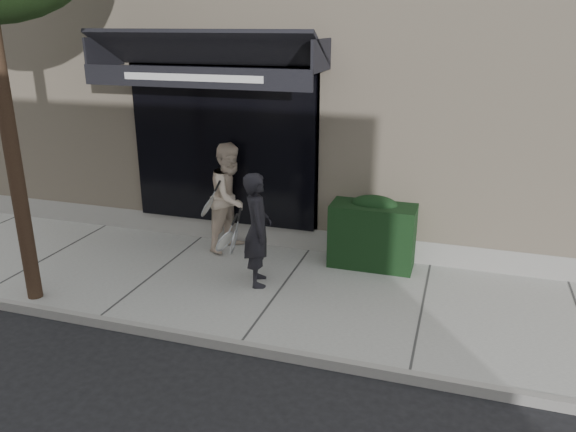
% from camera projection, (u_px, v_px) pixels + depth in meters
% --- Properties ---
extents(ground, '(80.00, 80.00, 0.00)m').
position_uv_depth(ground, '(281.00, 295.00, 8.16)').
color(ground, black).
rests_on(ground, ground).
extents(sidewalk, '(20.00, 3.00, 0.12)m').
position_uv_depth(sidewalk, '(281.00, 292.00, 8.14)').
color(sidewalk, gray).
rests_on(sidewalk, ground).
extents(curb, '(20.00, 0.10, 0.14)m').
position_uv_depth(curb, '(240.00, 347.00, 6.74)').
color(curb, gray).
rests_on(curb, ground).
extents(building_facade, '(14.30, 8.04, 5.64)m').
position_uv_depth(building_facade, '(355.00, 74.00, 11.73)').
color(building_facade, beige).
rests_on(building_facade, ground).
extents(hedge, '(1.30, 0.70, 1.14)m').
position_uv_depth(hedge, '(373.00, 232.00, 8.75)').
color(hedge, black).
rests_on(hedge, sidewalk).
extents(pedestrian_front, '(0.78, 0.90, 1.67)m').
position_uv_depth(pedestrian_front, '(257.00, 230.00, 8.01)').
color(pedestrian_front, black).
rests_on(pedestrian_front, sidewalk).
extents(pedestrian_back, '(0.91, 1.04, 1.82)m').
position_uv_depth(pedestrian_back, '(231.00, 197.00, 9.27)').
color(pedestrian_back, beige).
rests_on(pedestrian_back, sidewalk).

